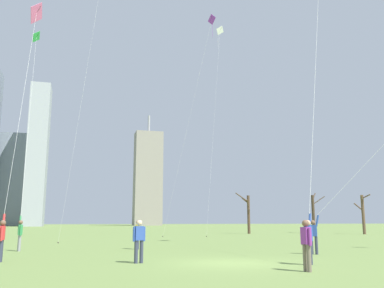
{
  "coord_description": "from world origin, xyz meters",
  "views": [
    {
      "loc": [
        -5.81,
        -15.37,
        1.59
      ],
      "look_at": [
        0.0,
        6.0,
        5.7
      ],
      "focal_mm": 38.85,
      "sensor_mm": 36.0,
      "label": 1
    }
  ],
  "objects_px": {
    "bystander_far_off_by_trees": "(138,233)",
    "distant_kite_low_near_trees_purple": "(208,38)",
    "bare_tree_left_of_center": "(314,211)",
    "distant_kite_drifting_left_teal": "(97,5)",
    "bystander_strolling_midfield": "(139,239)",
    "kite_flyer_midfield_center_pink": "(15,155)",
    "distant_kite_high_overhead_white": "(219,43)",
    "bare_tree_right_of_center": "(363,213)",
    "bare_tree_rightmost": "(248,213)",
    "bystander_watching_nearby": "(306,242)",
    "kite_flyer_midfield_left_yellow": "(355,189)",
    "kite_flyer_foreground_right_green": "(24,181)",
    "kite_flyer_midfield_right_red": "(313,127)"
  },
  "relations": [
    {
      "from": "bystander_strolling_midfield",
      "to": "bare_tree_left_of_center",
      "type": "bearing_deg",
      "value": 49.95
    },
    {
      "from": "bystander_far_off_by_trees",
      "to": "distant_kite_low_near_trees_purple",
      "type": "distance_m",
      "value": 26.41
    },
    {
      "from": "bystander_strolling_midfield",
      "to": "distant_kite_high_overhead_white",
      "type": "bearing_deg",
      "value": 65.07
    },
    {
      "from": "bystander_strolling_midfield",
      "to": "distant_kite_low_near_trees_purple",
      "type": "distance_m",
      "value": 31.86
    },
    {
      "from": "distant_kite_high_overhead_white",
      "to": "bystander_watching_nearby",
      "type": "bearing_deg",
      "value": -104.6
    },
    {
      "from": "distant_kite_low_near_trees_purple",
      "to": "bare_tree_left_of_center",
      "type": "height_order",
      "value": "distant_kite_low_near_trees_purple"
    },
    {
      "from": "distant_kite_drifting_left_teal",
      "to": "bare_tree_left_of_center",
      "type": "distance_m",
      "value": 37.08
    },
    {
      "from": "distant_kite_low_near_trees_purple",
      "to": "bare_tree_rightmost",
      "type": "xyz_separation_m",
      "value": [
        8.48,
        10.4,
        -18.02
      ]
    },
    {
      "from": "bystander_strolling_midfield",
      "to": "bystander_far_off_by_trees",
      "type": "bearing_deg",
      "value": 82.5
    },
    {
      "from": "bystander_watching_nearby",
      "to": "bare_tree_left_of_center",
      "type": "height_order",
      "value": "bare_tree_left_of_center"
    },
    {
      "from": "distant_kite_high_overhead_white",
      "to": "distant_kite_low_near_trees_purple",
      "type": "height_order",
      "value": "distant_kite_high_overhead_white"
    },
    {
      "from": "distant_kite_drifting_left_teal",
      "to": "bare_tree_left_of_center",
      "type": "height_order",
      "value": "distant_kite_drifting_left_teal"
    },
    {
      "from": "kite_flyer_midfield_center_pink",
      "to": "distant_kite_high_overhead_white",
      "type": "bearing_deg",
      "value": 53.22
    },
    {
      "from": "bystander_watching_nearby",
      "to": "bystander_strolling_midfield",
      "type": "bearing_deg",
      "value": 139.67
    },
    {
      "from": "distant_kite_high_overhead_white",
      "to": "bare_tree_left_of_center",
      "type": "bearing_deg",
      "value": 16.25
    },
    {
      "from": "distant_kite_drifting_left_teal",
      "to": "bare_tree_rightmost",
      "type": "height_order",
      "value": "distant_kite_drifting_left_teal"
    },
    {
      "from": "kite_flyer_midfield_center_pink",
      "to": "bare_tree_left_of_center",
      "type": "bearing_deg",
      "value": 41.44
    },
    {
      "from": "distant_kite_low_near_trees_purple",
      "to": "bare_tree_left_of_center",
      "type": "xyz_separation_m",
      "value": [
        17.55,
        9.94,
        -17.82
      ]
    },
    {
      "from": "distant_kite_high_overhead_white",
      "to": "bare_tree_left_of_center",
      "type": "distance_m",
      "value": 25.0
    },
    {
      "from": "bystander_watching_nearby",
      "to": "kite_flyer_midfield_left_yellow",
      "type": "bearing_deg",
      "value": 41.9
    },
    {
      "from": "bystander_watching_nearby",
      "to": "bare_tree_rightmost",
      "type": "xyz_separation_m",
      "value": [
        13.74,
        37.38,
        1.72
      ]
    },
    {
      "from": "kite_flyer_midfield_center_pink",
      "to": "bystander_watching_nearby",
      "type": "xyz_separation_m",
      "value": [
        10.03,
        -7.93,
        -3.64
      ]
    },
    {
      "from": "kite_flyer_midfield_right_red",
      "to": "bystander_far_off_by_trees",
      "type": "height_order",
      "value": "kite_flyer_midfield_right_red"
    },
    {
      "from": "bystander_watching_nearby",
      "to": "bare_tree_rightmost",
      "type": "relative_size",
      "value": 0.32
    },
    {
      "from": "bystander_strolling_midfield",
      "to": "bystander_watching_nearby",
      "type": "relative_size",
      "value": 1.0
    },
    {
      "from": "distant_kite_drifting_left_teal",
      "to": "distant_kite_high_overhead_white",
      "type": "bearing_deg",
      "value": 37.24
    },
    {
      "from": "distant_kite_low_near_trees_purple",
      "to": "kite_flyer_midfield_center_pink",
      "type": "bearing_deg",
      "value": -128.74
    },
    {
      "from": "bare_tree_right_of_center",
      "to": "bare_tree_rightmost",
      "type": "height_order",
      "value": "bare_tree_rightmost"
    },
    {
      "from": "kite_flyer_midfield_left_yellow",
      "to": "bare_tree_right_of_center",
      "type": "relative_size",
      "value": 3.37
    },
    {
      "from": "distant_kite_high_overhead_white",
      "to": "distant_kite_low_near_trees_purple",
      "type": "distance_m",
      "value": 7.02
    },
    {
      "from": "bystander_far_off_by_trees",
      "to": "bare_tree_left_of_center",
      "type": "distance_m",
      "value": 36.52
    },
    {
      "from": "bystander_far_off_by_trees",
      "to": "bare_tree_rightmost",
      "type": "relative_size",
      "value": 0.32
    },
    {
      "from": "kite_flyer_foreground_right_green",
      "to": "distant_kite_high_overhead_white",
      "type": "relative_size",
      "value": 0.71
    },
    {
      "from": "bare_tree_rightmost",
      "to": "kite_flyer_midfield_right_red",
      "type": "bearing_deg",
      "value": -107.89
    },
    {
      "from": "distant_kite_drifting_left_teal",
      "to": "bare_tree_rightmost",
      "type": "distance_m",
      "value": 30.82
    },
    {
      "from": "bystander_far_off_by_trees",
      "to": "distant_kite_low_near_trees_purple",
      "type": "bearing_deg",
      "value": 59.04
    },
    {
      "from": "distant_kite_high_overhead_white",
      "to": "distant_kite_drifting_left_teal",
      "type": "distance_m",
      "value": 18.98
    },
    {
      "from": "bystander_strolling_midfield",
      "to": "bare_tree_right_of_center",
      "type": "height_order",
      "value": "bare_tree_right_of_center"
    },
    {
      "from": "distant_kite_drifting_left_teal",
      "to": "distant_kite_low_near_trees_purple",
      "type": "bearing_deg",
      "value": 25.5
    },
    {
      "from": "kite_flyer_foreground_right_green",
      "to": "bare_tree_left_of_center",
      "type": "distance_m",
      "value": 40.12
    },
    {
      "from": "kite_flyer_midfield_center_pink",
      "to": "distant_kite_high_overhead_white",
      "type": "xyz_separation_m",
      "value": [
        18.56,
        24.83,
        18.37
      ]
    },
    {
      "from": "distant_kite_low_near_trees_purple",
      "to": "distant_kite_drifting_left_teal",
      "type": "relative_size",
      "value": 1.05
    },
    {
      "from": "bare_tree_left_of_center",
      "to": "distant_kite_low_near_trees_purple",
      "type": "bearing_deg",
      "value": -150.47
    },
    {
      "from": "kite_flyer_midfield_left_yellow",
      "to": "bystander_far_off_by_trees",
      "type": "relative_size",
      "value": 9.96
    },
    {
      "from": "distant_kite_high_overhead_white",
      "to": "kite_flyer_foreground_right_green",
      "type": "bearing_deg",
      "value": -135.53
    },
    {
      "from": "bare_tree_rightmost",
      "to": "bare_tree_right_of_center",
      "type": "bearing_deg",
      "value": -24.1
    },
    {
      "from": "distant_kite_high_overhead_white",
      "to": "bare_tree_right_of_center",
      "type": "distance_m",
      "value": 27.11
    },
    {
      "from": "kite_flyer_midfield_right_red",
      "to": "distant_kite_drifting_left_teal",
      "type": "relative_size",
      "value": 0.88
    },
    {
      "from": "kite_flyer_midfield_right_red",
      "to": "kite_flyer_midfield_center_pink",
      "type": "relative_size",
      "value": 1.3
    },
    {
      "from": "kite_flyer_midfield_left_yellow",
      "to": "kite_flyer_midfield_center_pink",
      "type": "height_order",
      "value": "kite_flyer_midfield_left_yellow"
    }
  ]
}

